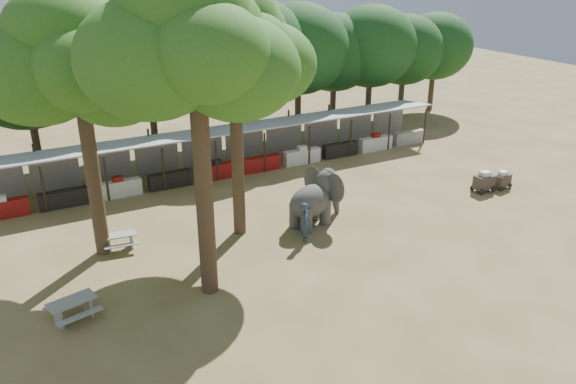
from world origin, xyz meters
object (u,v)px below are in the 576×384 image
yard_tree_back (228,44)px  picnic_table_near (73,307)px  handler (305,222)px  cart_front (502,180)px  cart_back (484,182)px  picnic_table_far (120,239)px  elephant (316,198)px  yard_tree_left (72,61)px  yard_tree_center (189,45)px

yard_tree_back → picnic_table_near: (-7.78, -3.74, -8.02)m
handler → cart_front: size_ratio=1.69×
picnic_table_near → cart_back: bearing=-9.3°
picnic_table_far → cart_back: 19.18m
elephant → cart_back: size_ratio=2.94×
yard_tree_left → yard_tree_center: 5.92m
yard_tree_center → cart_front: yard_tree_center is taller
elephant → picnic_table_far: size_ratio=2.26×
yard_tree_left → cart_front: 22.68m
yard_tree_center → yard_tree_back: (3.00, 4.00, -0.67)m
picnic_table_far → cart_back: cart_back is taller
yard_tree_back → handler: yard_tree_back is taller
elephant → cart_front: 11.42m
yard_tree_left → elephant: 12.13m
yard_tree_center → elephant: 10.85m
picnic_table_near → picnic_table_far: 5.26m
yard_tree_left → handler: 11.60m
elephant → cart_front: (11.34, -1.06, -0.80)m
yard_tree_left → cart_back: (19.86, -2.89, -7.63)m
yard_tree_back → picnic_table_far: size_ratio=7.40×
yard_tree_left → picnic_table_far: yard_tree_left is taller
cart_front → cart_back: 1.26m
picnic_table_far → cart_back: (18.99, -2.70, 0.11)m
handler → picnic_table_near: bearing=126.4°
elephant → yard_tree_back: bearing=148.5°
yard_tree_left → picnic_table_near: size_ratio=5.76×
elephant → cart_back: 10.16m
yard_tree_left → picnic_table_near: (-1.78, -4.74, -7.67)m
yard_tree_back → cart_front: 17.24m
picnic_table_far → cart_front: (20.24, -2.84, 0.03)m
yard_tree_back → handler: (2.40, -2.32, -7.62)m
yard_tree_left → yard_tree_back: 6.09m
cart_front → cart_back: (-1.25, 0.14, 0.08)m
yard_tree_center → cart_back: yard_tree_center is taller
picnic_table_far → picnic_table_near: bearing=-113.3°
yard_tree_center → cart_back: size_ratio=10.21×
cart_back → yard_tree_center: bearing=-172.9°
yard_tree_left → yard_tree_back: size_ratio=0.97×
yard_tree_back → cart_front: bearing=-7.6°
picnic_table_far → yard_tree_center: bearing=-59.2°
yard_tree_center → cart_front: 20.19m
yard_tree_back → picnic_table_near: size_ratio=5.94×
yard_tree_left → picnic_table_far: (0.87, -0.19, -7.74)m
yard_tree_left → elephant: yard_tree_left is taller
cart_back → cart_front: bearing=-6.4°
yard_tree_left → handler: bearing=-21.5°
yard_tree_left → handler: (8.40, -3.31, -7.28)m
yard_tree_center → handler: yard_tree_center is taller
picnic_table_far → elephant: bearing=-4.4°
yard_tree_left → elephant: size_ratio=3.18×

